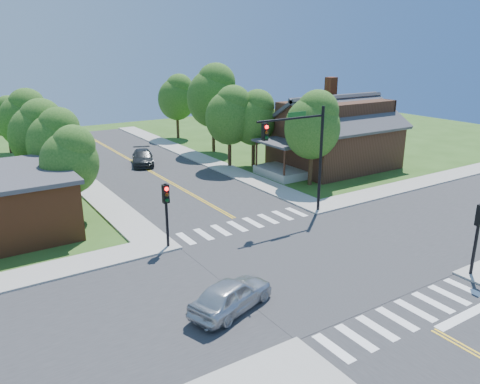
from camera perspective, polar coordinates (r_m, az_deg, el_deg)
ground at (r=25.33m, az=8.48°, el=-8.34°), size 100.00×100.00×0.00m
road_ns at (r=25.32m, az=8.48°, el=-8.30°), size 10.00×90.00×0.04m
road_ew at (r=25.32m, az=8.48°, el=-8.29°), size 90.00×10.00×0.04m
intersection_patch at (r=25.33m, az=8.48°, el=-8.34°), size 10.20×10.20×0.06m
sidewalk_ne at (r=46.48m, az=10.43°, el=3.70°), size 40.00×40.00×0.14m
crosswalk_north at (r=29.81m, az=0.64°, el=-3.96°), size 8.85×2.00×0.01m
crosswalk_south at (r=21.66m, az=19.61°, el=-13.90°), size 8.85×2.00×0.01m
centerline at (r=25.31m, az=8.48°, el=-8.25°), size 0.30×90.00×0.01m
stop_bar at (r=22.91m, az=26.38°, el=-13.10°), size 4.60×0.45×0.09m
signal_mast_ne at (r=30.23m, az=7.54°, el=5.71°), size 5.30×0.42×7.20m
signal_pole_se at (r=25.19m, az=27.10°, el=-3.74°), size 0.34×0.42×3.80m
signal_pole_nw at (r=25.88m, az=-8.98°, el=-1.41°), size 0.34×0.42×3.80m
house_ne at (r=44.21m, az=11.39°, el=7.26°), size 13.05×8.80×7.11m
tree_e_a at (r=37.64m, az=8.97°, el=8.25°), size 4.51×4.28×7.67m
tree_e_b at (r=43.30m, az=1.80°, el=9.20°), size 4.21×3.99×7.15m
tree_e_c at (r=49.40m, az=-3.22°, el=11.82°), size 5.43×5.16×9.23m
tree_e_d at (r=57.59m, az=-7.64°, el=11.50°), size 4.52×4.30×7.69m
tree_w_a at (r=31.57m, az=-19.93°, el=3.87°), size 3.66×3.48×6.23m
tree_w_b at (r=38.14m, az=-23.27°, el=6.74°), size 4.26×4.05×7.24m
tree_w_c at (r=45.47m, az=-24.70°, el=8.24°), size 4.36×4.14×7.41m
tree_w_d at (r=54.67m, az=-26.55°, el=8.34°), size 3.53×3.36×6.00m
tree_house at (r=42.96m, az=-1.17°, el=9.49°), size 4.44×4.22×7.55m
tree_bldg at (r=36.21m, az=-21.48°, el=5.95°), size 4.00×3.80×6.79m
car_silver at (r=20.49m, az=-1.07°, el=-12.50°), size 4.25×5.25×1.44m
car_dgrey at (r=45.42m, az=-11.76°, el=4.09°), size 4.85×5.90×1.37m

